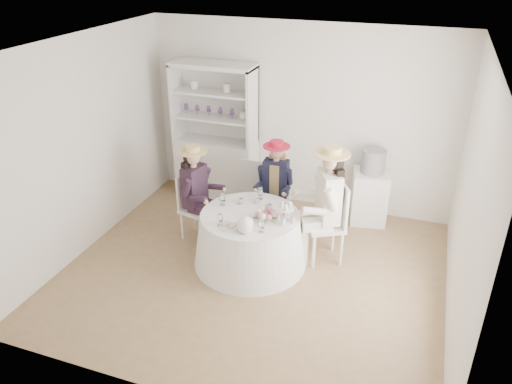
% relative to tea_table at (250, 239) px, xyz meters
% --- Properties ---
extents(ground, '(4.50, 4.50, 0.00)m').
position_rel_tea_table_xyz_m(ground, '(0.10, -0.17, -0.34)').
color(ground, olive).
rests_on(ground, ground).
extents(ceiling, '(4.50, 4.50, 0.00)m').
position_rel_tea_table_xyz_m(ceiling, '(0.10, -0.17, 2.36)').
color(ceiling, white).
rests_on(ceiling, wall_back).
extents(wall_back, '(4.50, 0.00, 4.50)m').
position_rel_tea_table_xyz_m(wall_back, '(0.10, 1.83, 1.01)').
color(wall_back, white).
rests_on(wall_back, ground).
extents(wall_front, '(4.50, 0.00, 4.50)m').
position_rel_tea_table_xyz_m(wall_front, '(0.10, -2.17, 1.01)').
color(wall_front, white).
rests_on(wall_front, ground).
extents(wall_left, '(0.00, 4.50, 4.50)m').
position_rel_tea_table_xyz_m(wall_left, '(-2.15, -0.17, 1.01)').
color(wall_left, white).
rests_on(wall_left, ground).
extents(wall_right, '(0.00, 4.50, 4.50)m').
position_rel_tea_table_xyz_m(wall_right, '(2.35, -0.17, 1.01)').
color(wall_right, white).
rests_on(wall_right, ground).
extents(tea_table, '(1.41, 1.41, 0.69)m').
position_rel_tea_table_xyz_m(tea_table, '(0.00, 0.00, 0.00)').
color(tea_table, white).
rests_on(tea_table, ground).
extents(hutch, '(1.43, 0.95, 2.10)m').
position_rel_tea_table_xyz_m(hutch, '(-1.13, 1.60, 0.40)').
color(hutch, silver).
rests_on(hutch, ground).
extents(side_table, '(0.57, 0.57, 0.76)m').
position_rel_tea_table_xyz_m(side_table, '(1.23, 1.58, 0.04)').
color(side_table, silver).
rests_on(side_table, ground).
extents(hatbox, '(0.36, 0.36, 0.33)m').
position_rel_tea_table_xyz_m(hatbox, '(1.23, 1.58, 0.59)').
color(hatbox, black).
rests_on(hatbox, side_table).
extents(guest_left, '(0.53, 0.50, 1.34)m').
position_rel_tea_table_xyz_m(guest_left, '(-0.87, 0.32, 0.41)').
color(guest_left, silver).
rests_on(guest_left, ground).
extents(guest_mid, '(0.47, 0.49, 1.30)m').
position_rel_tea_table_xyz_m(guest_mid, '(0.03, 0.93, 0.39)').
color(guest_mid, silver).
rests_on(guest_mid, ground).
extents(guest_right, '(0.65, 0.59, 1.54)m').
position_rel_tea_table_xyz_m(guest_right, '(0.84, 0.39, 0.52)').
color(guest_right, silver).
rests_on(guest_right, ground).
extents(spare_chair, '(0.37, 0.37, 0.88)m').
position_rel_tea_table_xyz_m(spare_chair, '(-0.39, 1.25, 0.13)').
color(spare_chair, silver).
rests_on(spare_chair, ground).
extents(teacup_a, '(0.09, 0.09, 0.06)m').
position_rel_tea_table_xyz_m(teacup_a, '(-0.21, 0.23, 0.38)').
color(teacup_a, white).
rests_on(teacup_a, tea_table).
extents(teacup_b, '(0.07, 0.07, 0.06)m').
position_rel_tea_table_xyz_m(teacup_b, '(-0.02, 0.31, 0.38)').
color(teacup_b, white).
rests_on(teacup_b, tea_table).
extents(teacup_c, '(0.11, 0.11, 0.07)m').
position_rel_tea_table_xyz_m(teacup_c, '(0.18, 0.18, 0.38)').
color(teacup_c, white).
rests_on(teacup_c, tea_table).
extents(flower_bowl, '(0.22, 0.22, 0.05)m').
position_rel_tea_table_xyz_m(flower_bowl, '(0.19, -0.02, 0.38)').
color(flower_bowl, white).
rests_on(flower_bowl, tea_table).
extents(flower_arrangement, '(0.20, 0.20, 0.07)m').
position_rel_tea_table_xyz_m(flower_arrangement, '(0.21, -0.07, 0.44)').
color(flower_arrangement, '#CA6573').
rests_on(flower_arrangement, tea_table).
extents(table_teapot, '(0.28, 0.20, 0.21)m').
position_rel_tea_table_xyz_m(table_teapot, '(0.09, -0.39, 0.44)').
color(table_teapot, white).
rests_on(table_teapot, tea_table).
extents(sandwich_plate, '(0.26, 0.26, 0.06)m').
position_rel_tea_table_xyz_m(sandwich_plate, '(-0.12, -0.34, 0.36)').
color(sandwich_plate, white).
rests_on(sandwich_plate, tea_table).
extents(cupcake_stand, '(0.26, 0.26, 0.25)m').
position_rel_tea_table_xyz_m(cupcake_stand, '(0.45, -0.02, 0.44)').
color(cupcake_stand, white).
rests_on(cupcake_stand, tea_table).
extents(stemware_set, '(0.88, 0.85, 0.15)m').
position_rel_tea_table_xyz_m(stemware_set, '(0.00, 0.00, 0.42)').
color(stemware_set, white).
rests_on(stemware_set, tea_table).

